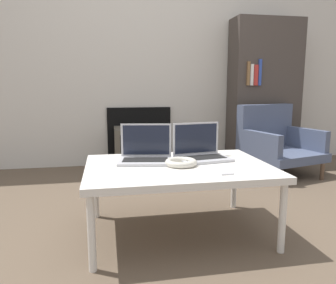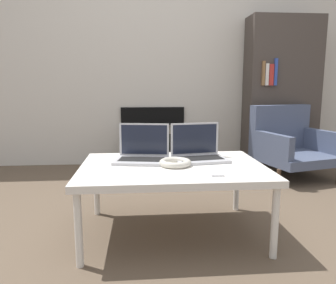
# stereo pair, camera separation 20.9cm
# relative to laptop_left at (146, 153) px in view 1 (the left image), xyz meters

# --- Properties ---
(ground_plane) EXTENTS (14.00, 14.00, 0.00)m
(ground_plane) POSITION_rel_laptop_left_xyz_m (0.17, -0.25, -0.45)
(ground_plane) COLOR brown
(wall_back) EXTENTS (7.00, 0.08, 2.60)m
(wall_back) POSITION_rel_laptop_left_xyz_m (0.16, 1.64, 0.84)
(wall_back) COLOR beige
(wall_back) RESTS_ON ground_plane
(table) EXTENTS (1.01, 0.72, 0.40)m
(table) POSITION_rel_laptop_left_xyz_m (0.17, -0.13, -0.08)
(table) COLOR silver
(table) RESTS_ON ground_plane
(laptop_left) EXTENTS (0.33, 0.27, 0.21)m
(laptop_left) POSITION_rel_laptop_left_xyz_m (0.00, 0.00, 0.00)
(laptop_left) COLOR #B2B2B7
(laptop_left) RESTS_ON table
(laptop_right) EXTENTS (0.33, 0.26, 0.21)m
(laptop_right) POSITION_rel_laptop_left_xyz_m (0.33, 0.00, 0.00)
(laptop_right) COLOR #B2B2B7
(laptop_right) RESTS_ON table
(headphones) EXTENTS (0.18, 0.18, 0.03)m
(headphones) POSITION_rel_laptop_left_xyz_m (0.18, -0.14, -0.03)
(headphones) COLOR beige
(headphones) RESTS_ON table
(phone) EXTENTS (0.06, 0.14, 0.01)m
(phone) POSITION_rel_laptop_left_xyz_m (0.36, -0.31, -0.04)
(phone) COLOR silver
(phone) RESTS_ON table
(tv) EXTENTS (0.53, 0.39, 0.42)m
(tv) POSITION_rel_laptop_left_xyz_m (0.12, 1.40, -0.23)
(tv) COLOR #4C473D
(tv) RESTS_ON ground_plane
(armchair) EXTENTS (0.76, 0.74, 0.65)m
(armchair) POSITION_rel_laptop_left_xyz_m (1.38, 1.02, -0.14)
(armchair) COLOR #47516B
(armchair) RESTS_ON ground_plane
(bookshelf) EXTENTS (0.73, 0.32, 1.52)m
(bookshelf) POSITION_rel_laptop_left_xyz_m (1.45, 1.44, 0.32)
(bookshelf) COLOR #3F3833
(bookshelf) RESTS_ON ground_plane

